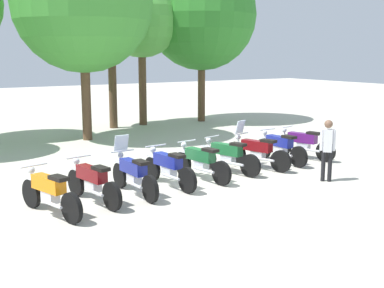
{
  "coord_description": "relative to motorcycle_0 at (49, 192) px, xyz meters",
  "views": [
    {
      "loc": [
        -7.0,
        -10.82,
        3.33
      ],
      "look_at": [
        0.0,
        0.5,
        0.9
      ],
      "focal_mm": 46.51,
      "sensor_mm": 36.0,
      "label": 1
    }
  ],
  "objects": [
    {
      "name": "motorcycle_7",
      "position": [
        7.48,
        1.31,
        0.0
      ],
      "size": [
        0.62,
        2.19,
        0.99
      ],
      "rotation": [
        0.0,
        0.0,
        1.61
      ],
      "color": "black",
      "rests_on": "ground_plane"
    },
    {
      "name": "motorcycle_6",
      "position": [
        6.4,
        1.1,
        0.01
      ],
      "size": [
        0.84,
        2.13,
        1.37
      ],
      "rotation": [
        0.0,
        0.0,
        1.86
      ],
      "color": "black",
      "rests_on": "ground_plane"
    },
    {
      "name": "motorcycle_3",
      "position": [
        3.21,
        0.69,
        0.0
      ],
      "size": [
        0.62,
        2.19,
        0.99
      ],
      "rotation": [
        0.0,
        0.0,
        1.67
      ],
      "color": "black",
      "rests_on": "ground_plane"
    },
    {
      "name": "ground_plane",
      "position": [
        4.28,
        0.78,
        -0.5
      ],
      "size": [
        80.0,
        80.0,
        0.0
      ],
      "primitive_type": "plane",
      "color": "#BCB7A8"
    },
    {
      "name": "motorcycle_2",
      "position": [
        2.14,
        0.48,
        0.01
      ],
      "size": [
        0.62,
        2.19,
        1.37
      ],
      "rotation": [
        0.0,
        0.0,
        1.61
      ],
      "color": "black",
      "rests_on": "ground_plane"
    },
    {
      "name": "tree_5",
      "position": [
        10.62,
        10.64,
        4.62
      ],
      "size": [
        5.28,
        5.28,
        7.77
      ],
      "color": "brown",
      "rests_on": "ground_plane"
    },
    {
      "name": "motorcycle_5",
      "position": [
        5.34,
        1.1,
        0.0
      ],
      "size": [
        0.82,
        2.13,
        0.99
      ],
      "rotation": [
        0.0,
        0.0,
        1.85
      ],
      "color": "black",
      "rests_on": "ground_plane"
    },
    {
      "name": "person_0",
      "position": [
        7.0,
        -1.06,
        0.45
      ],
      "size": [
        0.34,
        0.34,
        1.64
      ],
      "rotation": [
        0.0,
        0.0,
        0.8
      ],
      "color": "black",
      "rests_on": "ground_plane"
    },
    {
      "name": "motorcycle_0",
      "position": [
        0.0,
        0.0,
        0.0
      ],
      "size": [
        0.8,
        2.14,
        0.99
      ],
      "rotation": [
        0.0,
        0.0,
        1.84
      ],
      "color": "black",
      "rests_on": "ground_plane"
    },
    {
      "name": "motorcycle_4",
      "position": [
        4.27,
        0.84,
        0.0
      ],
      "size": [
        0.62,
        2.18,
        0.99
      ],
      "rotation": [
        0.0,
        0.0,
        1.73
      ],
      "color": "black",
      "rests_on": "ground_plane"
    },
    {
      "name": "tree_4",
      "position": [
        7.59,
        11.03,
        4.4
      ],
      "size": [
        3.62,
        3.62,
        6.75
      ],
      "color": "brown",
      "rests_on": "ground_plane"
    },
    {
      "name": "tree_2",
      "position": [
        3.88,
        8.41,
        4.7
      ],
      "size": [
        5.26,
        5.26,
        7.84
      ],
      "color": "brown",
      "rests_on": "ground_plane"
    },
    {
      "name": "tree_3",
      "position": [
        5.98,
        10.79,
        4.55
      ],
      "size": [
        3.69,
        3.69,
        6.93
      ],
      "color": "brown",
      "rests_on": "ground_plane"
    },
    {
      "name": "motorcycle_8",
      "position": [
        8.54,
        1.41,
        0.0
      ],
      "size": [
        0.83,
        2.13,
        0.99
      ],
      "rotation": [
        0.0,
        0.0,
        1.86
      ],
      "color": "black",
      "rests_on": "ground_plane"
    },
    {
      "name": "motorcycle_1",
      "position": [
        1.07,
        0.36,
        0.0
      ],
      "size": [
        0.66,
        2.17,
        0.99
      ],
      "rotation": [
        0.0,
        0.0,
        1.75
      ],
      "color": "black",
      "rests_on": "ground_plane"
    }
  ]
}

